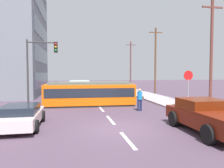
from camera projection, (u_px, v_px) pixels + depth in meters
ground_plane at (96, 102)px, 20.89m from camera, size 120.00×120.00×0.00m
sidewalk_curb_right at (181, 106)px, 18.23m from camera, size 3.20×36.00×0.14m
lane_stripe_0 at (128, 140)px, 9.12m from camera, size 0.16×2.40×0.01m
lane_stripe_1 at (110, 120)px, 13.04m from camera, size 0.16×2.40×0.01m
lane_stripe_2 at (101, 109)px, 16.96m from camera, size 0.16×2.40×0.01m
lane_stripe_3 at (92, 97)px, 24.86m from camera, size 0.16×2.40×0.01m
lane_stripe_4 at (88, 93)px, 30.75m from camera, size 0.16×2.40×0.01m
streetcar_tram at (90, 93)px, 18.79m from camera, size 7.75×2.78×2.05m
city_bus at (80, 87)px, 27.65m from camera, size 2.72×5.80×1.81m
pedestrian_crossing at (140, 98)px, 16.13m from camera, size 0.51×0.36×1.67m
pickup_truck_parked at (208, 116)px, 10.23m from camera, size 2.31×5.01×1.55m
parked_sedan_near at (21, 116)px, 11.15m from camera, size 2.06×4.18×1.19m
stop_sign at (188, 81)px, 16.89m from camera, size 0.76×0.07×2.88m
traffic_light_mast at (39, 61)px, 16.84m from camera, size 2.35×0.33×5.41m
utility_pole_near at (211, 52)px, 17.46m from camera, size 1.80×0.24×8.69m
utility_pole_mid at (155, 60)px, 28.49m from camera, size 1.80×0.24×8.73m
utility_pole_far at (131, 64)px, 40.03m from camera, size 1.80×0.24×8.59m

